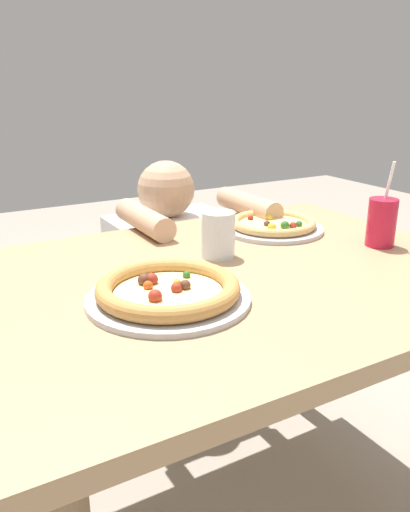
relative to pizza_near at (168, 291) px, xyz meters
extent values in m
cube|color=tan|center=(0.21, 0.08, -0.04)|extent=(1.19, 0.91, 0.04)
cylinder|color=#826748|center=(0.73, 0.46, -0.42)|extent=(0.07, 0.07, 0.71)
cylinder|color=#B7B7BC|center=(0.00, 0.00, -0.02)|extent=(0.33, 0.33, 0.01)
cylinder|color=#EFD68C|center=(0.00, 0.00, 0.00)|extent=(0.22, 0.22, 0.01)
torus|color=#C68C47|center=(0.00, 0.00, 0.01)|extent=(0.29, 0.29, 0.03)
sphere|color=maroon|center=(0.01, -0.01, 0.01)|extent=(0.02, 0.02, 0.02)
sphere|color=brown|center=(0.04, 0.00, 0.01)|extent=(0.02, 0.02, 0.02)
sphere|color=maroon|center=(-0.04, -0.03, 0.01)|extent=(0.03, 0.03, 0.03)
sphere|color=#BF4C19|center=(-0.03, 0.03, 0.01)|extent=(0.02, 0.02, 0.02)
sphere|color=gold|center=(0.03, 0.02, 0.01)|extent=(0.02, 0.02, 0.02)
sphere|color=maroon|center=(-0.01, 0.05, 0.01)|extent=(0.03, 0.03, 0.03)
sphere|color=brown|center=(-0.03, 0.06, 0.01)|extent=(0.03, 0.03, 0.03)
sphere|color=#2D6623|center=(0.07, 0.05, 0.01)|extent=(0.02, 0.02, 0.02)
cylinder|color=#B7B7BC|center=(0.49, 0.30, -0.02)|extent=(0.29, 0.29, 0.01)
cylinder|color=#E5CC7F|center=(0.49, 0.30, 0.00)|extent=(0.20, 0.20, 0.01)
torus|color=tan|center=(0.49, 0.30, 0.00)|extent=(0.25, 0.25, 0.02)
sphere|color=gold|center=(0.45, 0.25, 0.01)|extent=(0.02, 0.02, 0.02)
sphere|color=gold|center=(0.51, 0.35, 0.01)|extent=(0.02, 0.02, 0.02)
sphere|color=maroon|center=(0.46, 0.37, 0.01)|extent=(0.02, 0.02, 0.02)
sphere|color=maroon|center=(0.51, 0.24, 0.01)|extent=(0.02, 0.02, 0.02)
sphere|color=#2D6623|center=(0.54, 0.24, 0.01)|extent=(0.02, 0.02, 0.02)
sphere|color=#2D6623|center=(0.49, 0.25, 0.01)|extent=(0.03, 0.03, 0.03)
sphere|color=brown|center=(0.46, 0.29, 0.01)|extent=(0.02, 0.02, 0.02)
cylinder|color=red|center=(0.65, 0.05, 0.04)|extent=(0.08, 0.08, 0.13)
cylinder|color=white|center=(0.66, 0.05, 0.15)|extent=(0.01, 0.03, 0.11)
cylinder|color=silver|center=(0.23, 0.19, 0.04)|extent=(0.08, 0.08, 0.11)
cube|color=white|center=(0.22, 0.18, 0.06)|extent=(0.04, 0.04, 0.03)
cube|color=white|center=(0.21, 0.19, 0.06)|extent=(0.04, 0.04, 0.03)
cylinder|color=#333847|center=(0.34, 0.72, -0.55)|extent=(0.32, 0.32, 0.45)
cube|color=white|center=(0.34, 0.72, -0.19)|extent=(0.40, 0.22, 0.27)
sphere|color=tan|center=(0.34, 0.72, 0.04)|extent=(0.20, 0.20, 0.20)
cylinder|color=tan|center=(0.16, 0.49, 0.01)|extent=(0.07, 0.28, 0.07)
cylinder|color=tan|center=(0.53, 0.49, 0.01)|extent=(0.07, 0.28, 0.07)
camera|label=1|loc=(-0.41, -0.86, 0.40)|focal=36.49mm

